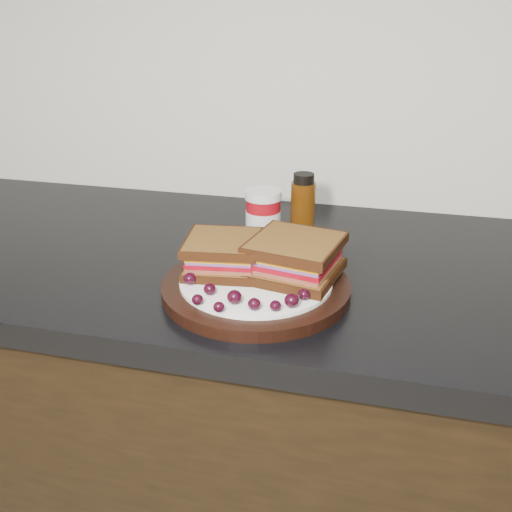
{
  "coord_description": "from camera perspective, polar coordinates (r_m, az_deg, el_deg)",
  "views": [
    {
      "loc": [
        0.16,
        0.84,
        1.3
      ],
      "look_at": [
        -0.02,
        1.57,
        0.96
      ],
      "focal_mm": 40.0,
      "sensor_mm": 36.0,
      "label": 1
    }
  ],
  "objects": [
    {
      "name": "grape_18",
      "position": [
        0.86,
        -5.39,
        -1.28
      ],
      "size": [
        0.02,
        0.02,
        0.02
      ],
      "primitive_type": "ellipsoid",
      "color": "black",
      "rests_on": "plate"
    },
    {
      "name": "base_cabinets",
      "position": [
        1.23,
        2.49,
        -20.58
      ],
      "size": [
        3.96,
        0.58,
        0.86
      ],
      "primitive_type": "cube",
      "color": "black",
      "rests_on": "ground_plane"
    },
    {
      "name": "grape_14",
      "position": [
        0.88,
        -4.9,
        -0.54
      ],
      "size": [
        0.02,
        0.02,
        0.02
      ],
      "primitive_type": "ellipsoid",
      "color": "black",
      "rests_on": "plate"
    },
    {
      "name": "grape_13",
      "position": [
        0.89,
        -3.75,
        -0.2
      ],
      "size": [
        0.02,
        0.02,
        0.02
      ],
      "primitive_type": "ellipsoid",
      "color": "black",
      "rests_on": "plate"
    },
    {
      "name": "grape_6",
      "position": [
        0.75,
        1.96,
        -4.99
      ],
      "size": [
        0.02,
        0.02,
        0.01
      ],
      "primitive_type": "ellipsoid",
      "color": "black",
      "rests_on": "plate"
    },
    {
      "name": "grape_2",
      "position": [
        0.77,
        -5.88,
        -4.36
      ],
      "size": [
        0.02,
        0.02,
        0.01
      ],
      "primitive_type": "ellipsoid",
      "color": "black",
      "rests_on": "plate"
    },
    {
      "name": "grape_1",
      "position": [
        0.8,
        -4.65,
        -3.32
      ],
      "size": [
        0.02,
        0.02,
        0.02
      ],
      "primitive_type": "ellipsoid",
      "color": "black",
      "rests_on": "plate"
    },
    {
      "name": "grape_17",
      "position": [
        0.87,
        -3.47,
        -0.69
      ],
      "size": [
        0.02,
        0.02,
        0.02
      ],
      "primitive_type": "ellipsoid",
      "color": "black",
      "rests_on": "plate"
    },
    {
      "name": "grape_3",
      "position": [
        0.75,
        -3.73,
        -5.1
      ],
      "size": [
        0.02,
        0.02,
        0.01
      ],
      "primitive_type": "ellipsoid",
      "color": "black",
      "rests_on": "plate"
    },
    {
      "name": "sandwich_right",
      "position": [
        0.84,
        3.92,
        -0.16
      ],
      "size": [
        0.15,
        0.15,
        0.06
      ],
      "primitive_type": null,
      "rotation": [
        0.0,
        0.0,
        -0.18
      ],
      "color": "brown",
      "rests_on": "plate"
    },
    {
      "name": "grape_16",
      "position": [
        0.9,
        -2.85,
        0.11
      ],
      "size": [
        0.02,
        0.02,
        0.02
      ],
      "primitive_type": "ellipsoid",
      "color": "black",
      "rests_on": "plate"
    },
    {
      "name": "grape_4",
      "position": [
        0.77,
        -2.18,
        -4.11
      ],
      "size": [
        0.02,
        0.02,
        0.02
      ],
      "primitive_type": "ellipsoid",
      "color": "black",
      "rests_on": "plate"
    },
    {
      "name": "grape_7",
      "position": [
        0.76,
        3.59,
        -4.45
      ],
      "size": [
        0.02,
        0.02,
        0.02
      ],
      "primitive_type": "ellipsoid",
      "color": "black",
      "rests_on": "plate"
    },
    {
      "name": "plate",
      "position": [
        0.85,
        0.0,
        -3.14
      ],
      "size": [
        0.28,
        0.28,
        0.02
      ],
      "primitive_type": "cylinder",
      "color": "black",
      "rests_on": "countertop"
    },
    {
      "name": "grape_8",
      "position": [
        0.78,
        4.82,
        -3.84
      ],
      "size": [
        0.02,
        0.02,
        0.02
      ],
      "primitive_type": "ellipsoid",
      "color": "black",
      "rests_on": "plate"
    },
    {
      "name": "grape_15",
      "position": [
        0.85,
        -4.8,
        -1.21
      ],
      "size": [
        0.02,
        0.02,
        0.02
      ],
      "primitive_type": "ellipsoid",
      "color": "black",
      "rests_on": "plate"
    },
    {
      "name": "condiment_jar",
      "position": [
        1.02,
        0.72,
        3.99
      ],
      "size": [
        0.08,
        0.08,
        0.1
      ],
      "primitive_type": "cylinder",
      "rotation": [
        0.0,
        0.0,
        -0.21
      ],
      "color": "maroon",
      "rests_on": "countertop"
    },
    {
      "name": "sandwich_left",
      "position": [
        0.86,
        -3.32,
        0.19
      ],
      "size": [
        0.12,
        0.12,
        0.05
      ],
      "primitive_type": null,
      "rotation": [
        0.0,
        0.0,
        0.13
      ],
      "color": "brown",
      "rests_on": "plate"
    },
    {
      "name": "grape_9",
      "position": [
        0.82,
        3.72,
        -2.47
      ],
      "size": [
        0.02,
        0.02,
        0.02
      ],
      "primitive_type": "ellipsoid",
      "color": "black",
      "rests_on": "plate"
    },
    {
      "name": "grape_10",
      "position": [
        0.85,
        5.35,
        -1.5
      ],
      "size": [
        0.02,
        0.02,
        0.02
      ],
      "primitive_type": "ellipsoid",
      "color": "black",
      "rests_on": "plate"
    },
    {
      "name": "grape_11",
      "position": [
        0.85,
        3.86,
        -1.58
      ],
      "size": [
        0.02,
        0.02,
        0.02
      ],
      "primitive_type": "ellipsoid",
      "color": "black",
      "rests_on": "plate"
    },
    {
      "name": "grape_12",
      "position": [
        0.87,
        4.4,
        -0.9
      ],
      "size": [
        0.02,
        0.02,
        0.02
      ],
      "primitive_type": "ellipsoid",
      "color": "black",
      "rests_on": "plate"
    },
    {
      "name": "grape_0",
      "position": [
        0.83,
        -6.63,
        -2.25
      ],
      "size": [
        0.02,
        0.02,
        0.02
      ],
      "primitive_type": "ellipsoid",
      "color": "black",
      "rests_on": "plate"
    },
    {
      "name": "grape_5",
      "position": [
        0.76,
        -0.18,
        -4.82
      ],
      "size": [
        0.02,
        0.02,
        0.02
      ],
      "primitive_type": "ellipsoid",
      "color": "black",
      "rests_on": "plate"
    },
    {
      "name": "oil_bottle",
      "position": [
        1.03,
        4.7,
        4.93
      ],
      "size": [
        0.05,
        0.05,
        0.12
      ],
      "primitive_type": "cylinder",
      "rotation": [
        0.0,
        0.0,
        0.23
      ],
      "color": "#452206",
      "rests_on": "countertop"
    },
    {
      "name": "countertop",
      "position": [
        0.97,
        2.96,
        -1.37
      ],
      "size": [
        3.98,
        0.6,
        0.04
      ],
      "primitive_type": "cube",
      "color": "black",
      "rests_on": "base_cabinets"
    }
  ]
}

